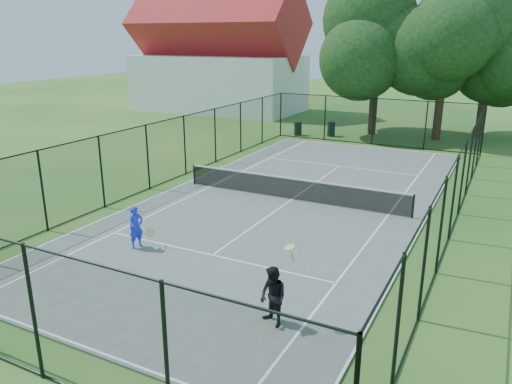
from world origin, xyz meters
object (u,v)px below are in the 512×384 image
at_px(trash_bin_right, 331,129).
at_px(player_blue, 136,227).
at_px(player_black, 273,297).
at_px(trash_bin_left, 298,128).
at_px(tennis_net, 292,188).

xyz_separation_m(trash_bin_right, player_blue, (0.75, -21.51, 0.26)).
height_order(trash_bin_right, player_black, player_black).
relative_size(trash_bin_left, player_blue, 0.66).
relative_size(trash_bin_right, player_black, 0.45).
relative_size(tennis_net, trash_bin_right, 9.80).
xyz_separation_m(trash_bin_right, player_black, (6.70, -23.63, 0.29)).
bearing_deg(tennis_net, trash_bin_left, 111.77).
bearing_deg(tennis_net, trash_bin_right, 102.77).
distance_m(trash_bin_left, player_black, 24.57).
distance_m(tennis_net, trash_bin_right, 14.88).
distance_m(trash_bin_right, player_blue, 21.53).
height_order(trash_bin_left, trash_bin_right, trash_bin_right).
relative_size(player_blue, player_black, 0.63).
relative_size(trash_bin_left, trash_bin_right, 0.92).
bearing_deg(trash_bin_left, player_blue, -81.88).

